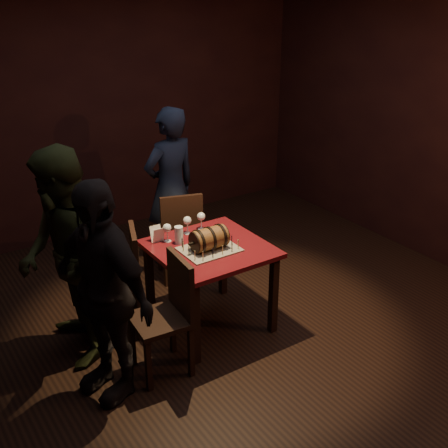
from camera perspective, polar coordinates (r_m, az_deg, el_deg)
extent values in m
plane|color=black|center=(4.96, 0.64, -10.18)|extent=(5.00, 5.00, 0.00)
cube|color=black|center=(6.47, -12.13, 11.12)|extent=(5.00, 0.04, 2.80)
cube|color=black|center=(6.05, 20.92, 9.20)|extent=(0.04, 5.00, 2.80)
cube|color=#4E0D13|center=(4.61, -1.45, -2.53)|extent=(0.90, 0.90, 0.04)
cube|color=black|center=(4.35, -2.96, -10.09)|extent=(0.06, 0.06, 0.71)
cube|color=black|center=(4.71, 5.04, -7.18)|extent=(0.06, 0.06, 0.71)
cube|color=black|center=(4.92, -7.55, -5.87)|extent=(0.06, 0.06, 0.71)
cube|color=black|center=(5.25, -0.12, -3.62)|extent=(0.06, 0.06, 0.71)
cube|color=gray|center=(4.54, -1.50, -2.60)|extent=(0.45, 0.35, 0.01)
cylinder|color=brown|center=(4.50, -1.51, -1.49)|extent=(0.27, 0.18, 0.18)
cylinder|color=black|center=(4.45, -2.61, -1.80)|extent=(0.02, 0.20, 0.20)
cylinder|color=black|center=(4.50, -1.51, -1.49)|extent=(0.02, 0.20, 0.20)
cylinder|color=black|center=(4.55, -0.44, -1.19)|extent=(0.02, 0.20, 0.20)
cylinder|color=black|center=(4.43, -3.05, -1.93)|extent=(0.01, 0.17, 0.17)
cylinder|color=black|center=(4.57, -0.02, -1.07)|extent=(0.01, 0.17, 0.17)
cylinder|color=black|center=(4.42, -3.28, -1.99)|extent=(0.04, 0.02, 0.02)
sphere|color=black|center=(4.41, -3.50, -2.06)|extent=(0.03, 0.03, 0.03)
cylinder|color=#D8CE81|center=(4.34, -2.15, -3.26)|extent=(0.01, 0.01, 0.08)
cylinder|color=black|center=(4.32, -2.16, -2.73)|extent=(0.00, 0.00, 0.01)
cylinder|color=black|center=(4.38, -1.14, -2.96)|extent=(0.01, 0.01, 0.08)
cylinder|color=black|center=(4.36, -1.15, -2.43)|extent=(0.00, 0.00, 0.01)
cylinder|color=#D8CE81|center=(4.42, -0.15, -2.66)|extent=(0.01, 0.01, 0.08)
cylinder|color=black|center=(4.40, -0.15, -2.14)|extent=(0.00, 0.00, 0.01)
cylinder|color=black|center=(4.47, 0.82, -2.37)|extent=(0.01, 0.01, 0.08)
cylinder|color=black|center=(4.45, 0.82, -1.85)|extent=(0.00, 0.00, 0.01)
cylinder|color=#D8CE81|center=(4.52, 1.45, -2.06)|extent=(0.01, 0.01, 0.08)
cylinder|color=black|center=(4.50, 1.45, -1.54)|extent=(0.00, 0.00, 0.01)
cylinder|color=black|center=(4.59, 0.80, -1.65)|extent=(0.01, 0.01, 0.08)
cylinder|color=black|center=(4.57, 0.80, -1.14)|extent=(0.00, 0.00, 0.01)
cylinder|color=#D8CE81|center=(4.66, 0.16, -1.24)|extent=(0.01, 0.01, 0.08)
cylinder|color=black|center=(4.64, 0.16, -0.74)|extent=(0.00, 0.00, 0.01)
cylinder|color=black|center=(4.72, -0.45, -0.85)|extent=(0.01, 0.01, 0.08)
cylinder|color=black|center=(4.70, -0.45, -0.35)|extent=(0.00, 0.00, 0.01)
cylinder|color=#D8CE81|center=(4.68, -1.38, -1.11)|extent=(0.01, 0.01, 0.08)
cylinder|color=black|center=(4.66, -1.38, -0.61)|extent=(0.00, 0.00, 0.01)
cylinder|color=black|center=(4.64, -2.32, -1.38)|extent=(0.01, 0.01, 0.08)
cylinder|color=black|center=(4.62, -2.33, -0.87)|extent=(0.00, 0.00, 0.01)
cylinder|color=#D8CE81|center=(4.59, -3.29, -1.64)|extent=(0.01, 0.01, 0.08)
cylinder|color=black|center=(4.58, -3.30, -1.14)|extent=(0.00, 0.00, 0.01)
cylinder|color=black|center=(4.55, -4.27, -1.92)|extent=(0.01, 0.01, 0.08)
cylinder|color=black|center=(4.53, -4.28, -1.41)|extent=(0.00, 0.00, 0.01)
cylinder|color=#D8CE81|center=(4.49, -4.17, -2.30)|extent=(0.01, 0.01, 0.08)
cylinder|color=black|center=(4.47, -4.18, -1.78)|extent=(0.00, 0.00, 0.01)
cylinder|color=black|center=(4.42, -3.58, -2.73)|extent=(0.01, 0.01, 0.08)
cylinder|color=black|center=(4.40, -3.59, -2.21)|extent=(0.00, 0.00, 0.01)
cylinder|color=#D8CE81|center=(4.35, -2.97, -3.18)|extent=(0.01, 0.01, 0.08)
cylinder|color=black|center=(4.33, -2.98, -2.65)|extent=(0.00, 0.00, 0.01)
cylinder|color=silver|center=(4.71, -5.75, -1.75)|extent=(0.06, 0.06, 0.01)
cylinder|color=silver|center=(4.68, -5.77, -1.23)|extent=(0.01, 0.01, 0.09)
sphere|color=silver|center=(4.65, -5.81, -0.39)|extent=(0.07, 0.07, 0.07)
sphere|color=#591114|center=(4.66, -5.80, -0.47)|extent=(0.05, 0.05, 0.05)
cylinder|color=silver|center=(4.83, -3.71, -0.96)|extent=(0.06, 0.06, 0.01)
cylinder|color=silver|center=(4.81, -3.73, -0.46)|extent=(0.01, 0.01, 0.09)
sphere|color=silver|center=(4.78, -3.75, 0.36)|extent=(0.07, 0.07, 0.07)
cylinder|color=silver|center=(4.90, -2.32, -0.53)|extent=(0.06, 0.06, 0.01)
cylinder|color=silver|center=(4.88, -2.33, -0.03)|extent=(0.01, 0.01, 0.09)
sphere|color=silver|center=(4.85, -2.34, 0.78)|extent=(0.07, 0.07, 0.07)
sphere|color=#BF594C|center=(4.86, -2.34, 0.70)|extent=(0.05, 0.05, 0.05)
cylinder|color=silver|center=(4.64, -4.60, -1.13)|extent=(0.07, 0.07, 0.15)
cylinder|color=#9E5414|center=(4.64, -4.60, -1.32)|extent=(0.06, 0.06, 0.11)
cylinder|color=white|center=(4.61, -4.62, -0.58)|extent=(0.06, 0.06, 0.02)
cube|color=black|center=(5.52, -4.60, -1.13)|extent=(0.50, 0.50, 0.04)
cube|color=black|center=(5.80, -3.22, -2.35)|extent=(0.04, 0.04, 0.43)
cube|color=black|center=(5.75, -6.53, -2.75)|extent=(0.04, 0.04, 0.43)
cube|color=black|center=(5.51, -2.43, -3.86)|extent=(0.04, 0.04, 0.43)
cube|color=black|center=(5.45, -5.92, -4.30)|extent=(0.04, 0.04, 0.43)
cube|color=black|center=(5.25, -4.30, 0.53)|extent=(0.39, 0.16, 0.46)
cube|color=black|center=(4.73, -11.07, -6.08)|extent=(0.51, 0.51, 0.04)
cube|color=black|center=(5.00, -12.92, -7.64)|extent=(0.04, 0.04, 0.43)
cube|color=black|center=(4.71, -12.81, -9.77)|extent=(0.04, 0.04, 0.43)
cube|color=black|center=(5.00, -9.01, -7.26)|extent=(0.04, 0.04, 0.43)
cube|color=black|center=(4.72, -8.64, -9.37)|extent=(0.04, 0.04, 0.43)
cube|color=black|center=(4.62, -9.09, -3.18)|extent=(0.18, 0.39, 0.46)
cube|color=black|center=(4.24, -6.56, -9.69)|extent=(0.43, 0.43, 0.04)
cube|color=black|center=(4.46, -9.33, -11.65)|extent=(0.04, 0.04, 0.43)
cube|color=black|center=(4.20, -7.69, -14.09)|extent=(0.04, 0.04, 0.43)
cube|color=black|center=(4.55, -5.25, -10.55)|extent=(0.04, 0.04, 0.43)
cube|color=black|center=(4.30, -3.37, -12.84)|extent=(0.04, 0.04, 0.43)
cube|color=black|center=(4.16, -4.42, -6.20)|extent=(0.08, 0.40, 0.46)
imported|color=#1A2034|center=(5.69, -5.45, 3.71)|extent=(0.65, 0.47, 1.64)
imported|color=#2E351A|center=(4.34, -15.87, -3.48)|extent=(0.75, 0.91, 1.71)
imported|color=black|center=(3.93, -12.28, -6.73)|extent=(0.64, 1.03, 1.63)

